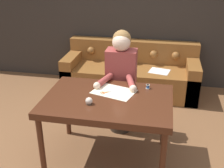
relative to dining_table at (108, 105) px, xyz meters
name	(u,v)px	position (x,y,z in m)	size (l,w,h in m)	color
ground_plane	(107,158)	(-0.01, 0.00, -0.69)	(16.00, 16.00, 0.00)	brown
wall_back	(134,9)	(-0.01, 2.25, 0.61)	(8.00, 0.06, 2.60)	#2D2823
dining_table	(108,105)	(0.00, 0.00, 0.00)	(1.32, 0.90, 0.77)	#472314
couch	(131,74)	(0.01, 1.83, -0.40)	(2.18, 0.82, 0.81)	brown
person	(121,82)	(0.04, 0.62, -0.01)	(0.48, 0.61, 1.33)	#33281E
pattern_paper_main	(114,92)	(0.03, 0.16, 0.08)	(0.50, 0.42, 0.00)	beige
scissors	(107,92)	(-0.04, 0.12, 0.08)	(0.21, 0.16, 0.01)	silver
thread_spool	(148,87)	(0.39, 0.31, 0.10)	(0.04, 0.04, 0.05)	#3366B2
pin_cushion	(89,101)	(-0.15, -0.16, 0.11)	(0.07, 0.07, 0.07)	#4C3828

